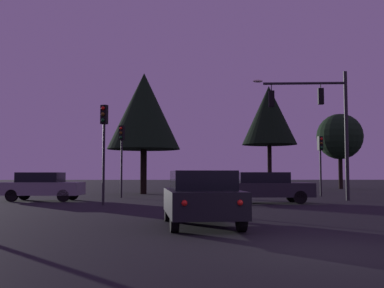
{
  "coord_description": "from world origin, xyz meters",
  "views": [
    {
      "loc": [
        -2.79,
        -8.4,
        1.43
      ],
      "look_at": [
        -1.98,
        16.98,
        3.11
      ],
      "focal_mm": 42.77,
      "sensor_mm": 36.0,
      "label": 1
    }
  ],
  "objects_px": {
    "car_crossing_right": "(43,186)",
    "traffic_light_corner_right": "(321,154)",
    "car_nearside_lane": "(201,197)",
    "tree_behind_sign": "(269,115)",
    "tree_left_far": "(340,137)",
    "tree_center_horizon": "(144,111)",
    "traffic_signal_mast_arm": "(321,113)",
    "traffic_light_median": "(104,134)",
    "traffic_light_corner_left": "(122,147)",
    "car_crossing_left": "(265,187)"
  },
  "relations": [
    {
      "from": "traffic_light_corner_left",
      "to": "car_crossing_right",
      "type": "distance_m",
      "value": 5.48
    },
    {
      "from": "traffic_signal_mast_arm",
      "to": "tree_left_far",
      "type": "xyz_separation_m",
      "value": [
        7.96,
        19.21,
        0.31
      ]
    },
    {
      "from": "car_nearside_lane",
      "to": "tree_center_horizon",
      "type": "bearing_deg",
      "value": 98.64
    },
    {
      "from": "traffic_signal_mast_arm",
      "to": "traffic_light_corner_right",
      "type": "relative_size",
      "value": 1.84
    },
    {
      "from": "tree_left_far",
      "to": "tree_center_horizon",
      "type": "bearing_deg",
      "value": -149.44
    },
    {
      "from": "traffic_signal_mast_arm",
      "to": "car_nearside_lane",
      "type": "relative_size",
      "value": 1.66
    },
    {
      "from": "traffic_light_corner_left",
      "to": "tree_center_horizon",
      "type": "relative_size",
      "value": 0.5
    },
    {
      "from": "traffic_light_corner_left",
      "to": "tree_center_horizon",
      "type": "distance_m",
      "value": 6.05
    },
    {
      "from": "traffic_signal_mast_arm",
      "to": "car_crossing_left",
      "type": "distance_m",
      "value": 5.8
    },
    {
      "from": "traffic_signal_mast_arm",
      "to": "traffic_light_median",
      "type": "xyz_separation_m",
      "value": [
        -11.35,
        -3.36,
        -1.47
      ]
    },
    {
      "from": "traffic_light_corner_right",
      "to": "traffic_light_corner_left",
      "type": "bearing_deg",
      "value": -174.86
    },
    {
      "from": "car_nearside_lane",
      "to": "tree_behind_sign",
      "type": "distance_m",
      "value": 27.27
    },
    {
      "from": "traffic_light_median",
      "to": "car_crossing_left",
      "type": "relative_size",
      "value": 1.02
    },
    {
      "from": "car_nearside_lane",
      "to": "car_crossing_left",
      "type": "xyz_separation_m",
      "value": [
        3.68,
        9.84,
        0.0
      ]
    },
    {
      "from": "car_crossing_right",
      "to": "traffic_light_corner_right",
      "type": "bearing_deg",
      "value": 14.79
    },
    {
      "from": "tree_center_horizon",
      "to": "tree_left_far",
      "type": "bearing_deg",
      "value": 30.56
    },
    {
      "from": "traffic_light_median",
      "to": "car_crossing_left",
      "type": "height_order",
      "value": "traffic_light_median"
    },
    {
      "from": "traffic_light_corner_left",
      "to": "car_nearside_lane",
      "type": "bearing_deg",
      "value": -75.07
    },
    {
      "from": "traffic_light_corner_left",
      "to": "car_crossing_left",
      "type": "xyz_separation_m",
      "value": [
        7.75,
        -5.45,
        -2.31
      ]
    },
    {
      "from": "traffic_light_corner_right",
      "to": "car_nearside_lane",
      "type": "distance_m",
      "value": 18.61
    },
    {
      "from": "tree_behind_sign",
      "to": "tree_center_horizon",
      "type": "relative_size",
      "value": 1.01
    },
    {
      "from": "traffic_signal_mast_arm",
      "to": "tree_left_far",
      "type": "relative_size",
      "value": 0.97
    },
    {
      "from": "car_nearside_lane",
      "to": "car_crossing_left",
      "type": "bearing_deg",
      "value": 69.51
    },
    {
      "from": "traffic_light_median",
      "to": "tree_left_far",
      "type": "height_order",
      "value": "tree_left_far"
    },
    {
      "from": "tree_left_far",
      "to": "tree_center_horizon",
      "type": "distance_m",
      "value": 21.28
    },
    {
      "from": "tree_center_horizon",
      "to": "tree_behind_sign",
      "type": "bearing_deg",
      "value": 26.95
    },
    {
      "from": "car_crossing_right",
      "to": "traffic_signal_mast_arm",
      "type": "bearing_deg",
      "value": 0.08
    },
    {
      "from": "traffic_light_corner_left",
      "to": "car_nearside_lane",
      "type": "xyz_separation_m",
      "value": [
        4.08,
        -15.29,
        -2.32
      ]
    },
    {
      "from": "car_nearside_lane",
      "to": "tree_center_horizon",
      "type": "distance_m",
      "value": 21.39
    },
    {
      "from": "tree_behind_sign",
      "to": "traffic_light_median",
      "type": "bearing_deg",
      "value": -123.51
    },
    {
      "from": "traffic_light_median",
      "to": "car_nearside_lane",
      "type": "xyz_separation_m",
      "value": [
        4.11,
        -8.75,
        -2.5
      ]
    },
    {
      "from": "traffic_signal_mast_arm",
      "to": "tree_center_horizon",
      "type": "bearing_deg",
      "value": 140.95
    },
    {
      "from": "traffic_light_median",
      "to": "car_crossing_left",
      "type": "xyz_separation_m",
      "value": [
        7.79,
        1.09,
        -2.5
      ]
    },
    {
      "from": "traffic_signal_mast_arm",
      "to": "tree_left_far",
      "type": "height_order",
      "value": "tree_left_far"
    },
    {
      "from": "traffic_light_corner_left",
      "to": "car_crossing_left",
      "type": "height_order",
      "value": "traffic_light_corner_left"
    },
    {
      "from": "traffic_signal_mast_arm",
      "to": "car_crossing_right",
      "type": "bearing_deg",
      "value": -179.92
    },
    {
      "from": "traffic_light_median",
      "to": "tree_behind_sign",
      "type": "height_order",
      "value": "tree_behind_sign"
    },
    {
      "from": "car_crossing_left",
      "to": "car_crossing_right",
      "type": "xyz_separation_m",
      "value": [
        -11.55,
        2.25,
        -0.0
      ]
    },
    {
      "from": "traffic_signal_mast_arm",
      "to": "tree_center_horizon",
      "type": "relative_size",
      "value": 0.8
    },
    {
      "from": "car_crossing_right",
      "to": "traffic_light_median",
      "type": "bearing_deg",
      "value": -41.58
    },
    {
      "from": "car_crossing_right",
      "to": "tree_left_far",
      "type": "relative_size",
      "value": 0.58
    },
    {
      "from": "traffic_light_median",
      "to": "tree_behind_sign",
      "type": "distance_m",
      "value": 20.58
    },
    {
      "from": "traffic_light_corner_right",
      "to": "car_crossing_right",
      "type": "xyz_separation_m",
      "value": [
        -16.41,
        -4.33,
        -1.96
      ]
    },
    {
      "from": "traffic_light_median",
      "to": "car_crossing_right",
      "type": "distance_m",
      "value": 5.61
    },
    {
      "from": "traffic_light_corner_left",
      "to": "tree_left_far",
      "type": "xyz_separation_m",
      "value": [
        19.27,
        16.03,
        1.97
      ]
    },
    {
      "from": "traffic_light_corner_right",
      "to": "tree_left_far",
      "type": "xyz_separation_m",
      "value": [
        6.65,
        14.9,
        2.33
      ]
    },
    {
      "from": "traffic_light_corner_right",
      "to": "tree_left_far",
      "type": "height_order",
      "value": "tree_left_far"
    },
    {
      "from": "traffic_light_median",
      "to": "car_crossing_right",
      "type": "relative_size",
      "value": 1.1
    },
    {
      "from": "traffic_light_corner_right",
      "to": "tree_center_horizon",
      "type": "relative_size",
      "value": 0.44
    },
    {
      "from": "tree_left_far",
      "to": "car_crossing_right",
      "type": "bearing_deg",
      "value": -140.17
    }
  ]
}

